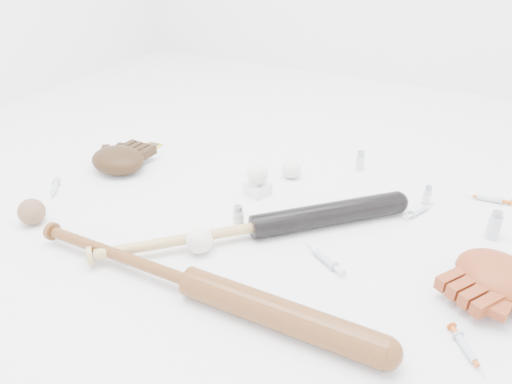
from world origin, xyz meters
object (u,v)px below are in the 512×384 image
at_px(bat_dark, 255,227).
at_px(bat_wood, 192,282).
at_px(glove_dark, 118,160).
at_px(pedestal, 257,189).

distance_m(bat_dark, bat_wood, 0.28).
relative_size(glove_dark, pedestal, 3.43).
bearing_deg(bat_dark, pedestal, 71.13).
distance_m(bat_dark, glove_dark, 0.63).
bearing_deg(pedestal, bat_wood, -80.66).
bearing_deg(glove_dark, bat_dark, -9.78).
bearing_deg(bat_dark, glove_dark, 122.14).
relative_size(bat_wood, glove_dark, 4.24).
bearing_deg(pedestal, bat_dark, -64.03).
xyz_separation_m(glove_dark, pedestal, (0.50, 0.08, -0.02)).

